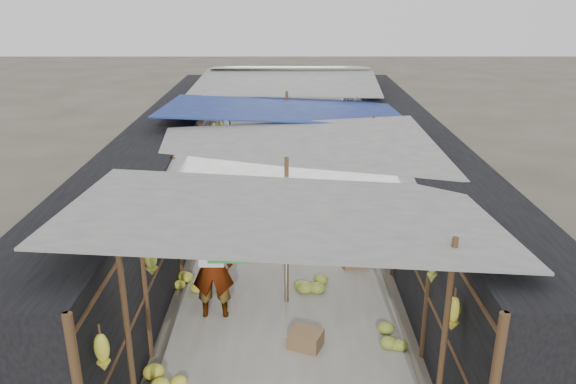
{
  "coord_description": "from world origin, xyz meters",
  "views": [
    {
      "loc": [
        0.01,
        -5.42,
        5.09
      ],
      "look_at": [
        0.03,
        5.12,
        1.25
      ],
      "focal_mm": 35.0,
      "sensor_mm": 36.0,
      "label": 1
    }
  ],
  "objects_px": {
    "crate_near": "(306,339)",
    "shopper_blue": "(253,156)",
    "black_basin": "(316,189)",
    "vendor_seated": "(330,212)",
    "vendor_elderly": "(212,266)"
  },
  "relations": [
    {
      "from": "vendor_elderly",
      "to": "vendor_seated",
      "type": "bearing_deg",
      "value": -123.85
    },
    {
      "from": "vendor_elderly",
      "to": "shopper_blue",
      "type": "bearing_deg",
      "value": -94.12
    },
    {
      "from": "vendor_elderly",
      "to": "shopper_blue",
      "type": "relative_size",
      "value": 1.3
    },
    {
      "from": "black_basin",
      "to": "vendor_seated",
      "type": "bearing_deg",
      "value": -85.94
    },
    {
      "from": "crate_near",
      "to": "vendor_elderly",
      "type": "distance_m",
      "value": 1.88
    },
    {
      "from": "crate_near",
      "to": "black_basin",
      "type": "xyz_separation_m",
      "value": [
        0.49,
        6.87,
        -0.05
      ]
    },
    {
      "from": "black_basin",
      "to": "vendor_elderly",
      "type": "bearing_deg",
      "value": -108.15
    },
    {
      "from": "crate_near",
      "to": "shopper_blue",
      "type": "relative_size",
      "value": 0.33
    },
    {
      "from": "black_basin",
      "to": "shopper_blue",
      "type": "bearing_deg",
      "value": 151.06
    },
    {
      "from": "black_basin",
      "to": "shopper_blue",
      "type": "relative_size",
      "value": 0.42
    },
    {
      "from": "vendor_elderly",
      "to": "black_basin",
      "type": "bearing_deg",
      "value": -110.16
    },
    {
      "from": "shopper_blue",
      "to": "black_basin",
      "type": "bearing_deg",
      "value": -22.07
    },
    {
      "from": "crate_near",
      "to": "shopper_blue",
      "type": "bearing_deg",
      "value": 121.93
    },
    {
      "from": "vendor_elderly",
      "to": "shopper_blue",
      "type": "distance_m",
      "value": 6.96
    },
    {
      "from": "crate_near",
      "to": "black_basin",
      "type": "height_order",
      "value": "crate_near"
    }
  ]
}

